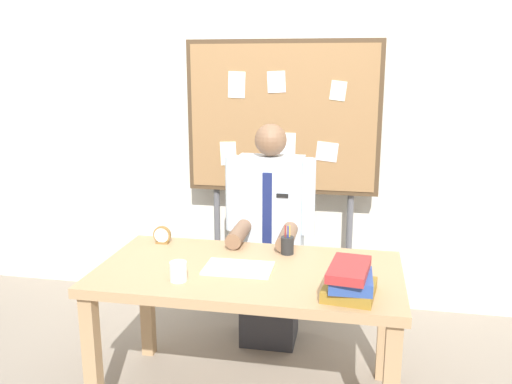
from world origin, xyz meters
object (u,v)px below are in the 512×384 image
Objects in this scene: bulletin_board at (282,122)px; book_stack at (350,281)px; open_notebook at (238,268)px; desk at (249,286)px; desk_clock at (162,236)px; pen_holder at (287,245)px; person at (270,245)px; coffee_mug at (178,271)px.

book_stack is at bearing -69.66° from bulletin_board.
bulletin_board is 1.30m from open_notebook.
book_stack is at bearing -25.16° from desk.
desk is 0.58m from book_stack.
desk_clock is 0.73m from pen_holder.
person is 0.92m from coffee_mug.
bulletin_board reaches higher than desk.
pen_holder is at bearing 45.85° from coffee_mug.
pen_holder reaches higher than open_notebook.
bulletin_board is at bearing 110.34° from book_stack.
coffee_mug reaches higher than open_notebook.
desk is 1.09× the size of person.
pen_holder is at bearing 57.38° from desk.
coffee_mug is (-0.29, -1.34, -0.57)m from bulletin_board.
pen_holder is (0.46, 0.47, 0.00)m from coffee_mug.
pen_holder is at bearing 125.03° from book_stack.
bulletin_board is at bearing 87.63° from open_notebook.
desk_clock is at bearing -123.94° from bulletin_board.
open_notebook is 3.31× the size of desk_clock.
pen_holder is at bearing -67.54° from person.
open_notebook is at bearing -127.51° from pen_holder.
pen_holder is at bearing -79.50° from bulletin_board.
bulletin_board is at bearing 90.01° from person.
desk is 0.33m from pen_holder.
book_stack is 0.60m from open_notebook.
book_stack reaches higher than desk.
bulletin_board is at bearing 100.50° from pen_holder.
person is at bearing 85.90° from open_notebook.
pen_holder is (-0.34, 0.49, -0.02)m from book_stack.
person is 14.86× the size of coffee_mug.
desk_clock is (-0.56, -0.36, 0.14)m from person.
desk is at bearing -90.00° from bulletin_board.
desk_clock reaches higher than desk.
pen_holder reaches higher than book_stack.
desk_clock is at bearing -147.71° from person.
pen_holder is at bearing 52.49° from open_notebook.
book_stack reaches higher than open_notebook.
desk is 14.86× the size of desk_clock.
book_stack reaches higher than desk_clock.
desk_clock is (-0.52, 0.31, 0.04)m from open_notebook.
book_stack is 3.34× the size of coffee_mug.
desk_clock reaches higher than open_notebook.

